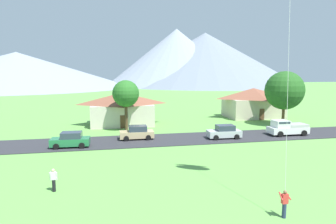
% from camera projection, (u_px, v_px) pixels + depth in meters
% --- Properties ---
extents(road_strip, '(160.00, 6.62, 0.08)m').
position_uv_depth(road_strip, '(154.00, 140.00, 36.11)').
color(road_strip, '#2D2D33').
rests_on(road_strip, ground).
extents(mountain_far_west_ridge, '(84.02, 84.02, 33.62)m').
position_uv_depth(mountain_far_west_ridge, '(177.00, 57.00, 175.50)').
color(mountain_far_west_ridge, gray).
rests_on(mountain_far_west_ridge, ground).
extents(mountain_west_ridge, '(113.96, 113.96, 32.10)m').
position_uv_depth(mountain_west_ridge, '(205.00, 59.00, 181.52)').
color(mountain_west_ridge, slate).
rests_on(mountain_west_ridge, ground).
extents(mountain_far_east_ridge, '(119.84, 119.84, 18.61)m').
position_uv_depth(mountain_far_east_ridge, '(17.00, 70.00, 154.46)').
color(mountain_far_east_ridge, gray).
rests_on(mountain_far_east_ridge, ground).
extents(house_leftmost, '(10.56, 7.27, 5.43)m').
position_uv_depth(house_leftmost, '(253.00, 102.00, 54.17)').
color(house_leftmost, beige).
rests_on(house_leftmost, ground).
extents(house_left_center, '(10.35, 7.05, 5.15)m').
position_uv_depth(house_left_center, '(122.00, 108.00, 46.53)').
color(house_left_center, beige).
rests_on(house_left_center, ground).
extents(tree_left_of_center, '(5.99, 5.99, 8.54)m').
position_uv_depth(tree_left_of_center, '(284.00, 90.00, 45.35)').
color(tree_left_of_center, brown).
rests_on(tree_left_of_center, ground).
extents(tree_center, '(3.80, 3.80, 7.27)m').
position_uv_depth(tree_center, '(126.00, 94.00, 41.32)').
color(tree_center, '#4C3823').
rests_on(tree_center, ground).
extents(parked_car_green_west_end, '(4.27, 2.22, 1.68)m').
position_uv_depth(parked_car_green_west_end, '(71.00, 140.00, 32.65)').
color(parked_car_green_west_end, '#237042').
rests_on(parked_car_green_west_end, road_strip).
extents(parked_car_tan_mid_west, '(4.21, 2.09, 1.68)m').
position_uv_depth(parked_car_tan_mid_west, '(137.00, 133.00, 36.45)').
color(parked_car_tan_mid_west, tan).
rests_on(parked_car_tan_mid_west, road_strip).
extents(parked_car_silver_mid_east, '(4.25, 2.17, 1.68)m').
position_uv_depth(parked_car_silver_mid_east, '(224.00, 132.00, 36.92)').
color(parked_car_silver_mid_east, '#B7BCC1').
rests_on(parked_car_silver_mid_east, road_strip).
extents(pickup_truck_white_west_side, '(5.22, 2.36, 1.99)m').
position_uv_depth(pickup_truck_white_west_side, '(287.00, 128.00, 38.79)').
color(pickup_truck_white_west_side, white).
rests_on(pickup_truck_white_west_side, road_strip).
extents(watcher_person, '(0.56, 0.24, 1.68)m').
position_uv_depth(watcher_person, '(54.00, 180.00, 20.65)').
color(watcher_person, black).
rests_on(watcher_person, ground).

